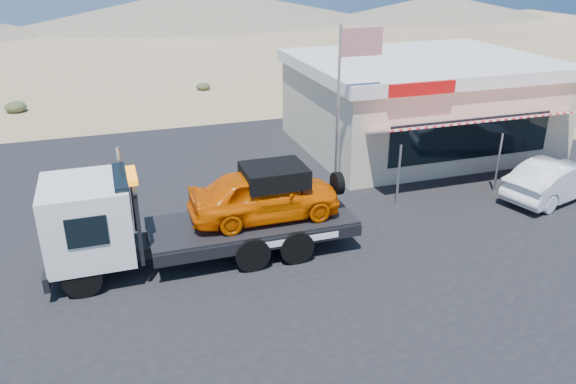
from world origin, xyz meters
name	(u,v)px	position (x,y,z in m)	size (l,w,h in m)	color
ground	(235,289)	(0.00, 0.00, 0.00)	(120.00, 120.00, 0.00)	#957654
asphalt_lot	(274,228)	(2.00, 3.00, 0.01)	(32.00, 24.00, 0.02)	black
tow_truck	(197,210)	(-0.58, 1.86, 1.51)	(8.41, 2.49, 2.81)	black
white_sedan	(556,179)	(12.10, 2.11, 0.73)	(1.50, 4.31, 1.42)	silver
jerky_store	(418,102)	(10.50, 8.97, 1.99)	(10.40, 9.97, 3.90)	beige
flagpole	(345,94)	(4.93, 4.50, 3.76)	(1.55, 0.10, 6.00)	#99999E
distant_hills	(23,15)	(-9.77, 55.14, 1.89)	(126.00, 48.00, 4.20)	#726B59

